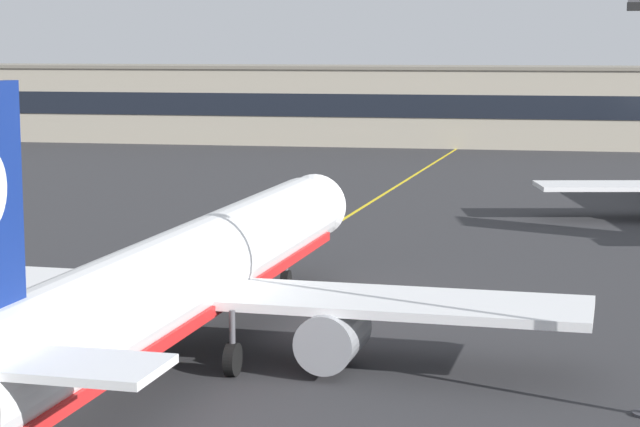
# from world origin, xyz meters

# --- Properties ---
(taxiway_centreline) EXTENTS (12.63, 179.60, 0.01)m
(taxiway_centreline) POSITION_xyz_m (0.00, 30.00, 0.00)
(taxiway_centreline) COLOR yellow
(taxiway_centreline) RESTS_ON ground
(airliner_foreground) EXTENTS (32.24, 41.52, 11.65)m
(airliner_foreground) POSITION_xyz_m (1.58, 14.21, 3.37)
(airliner_foreground) COLOR white
(airliner_foreground) RESTS_ON ground
(terminal_building) EXTENTS (150.36, 12.40, 9.85)m
(terminal_building) POSITION_xyz_m (-7.48, 117.23, 4.93)
(terminal_building) COLOR #B2A893
(terminal_building) RESTS_ON ground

